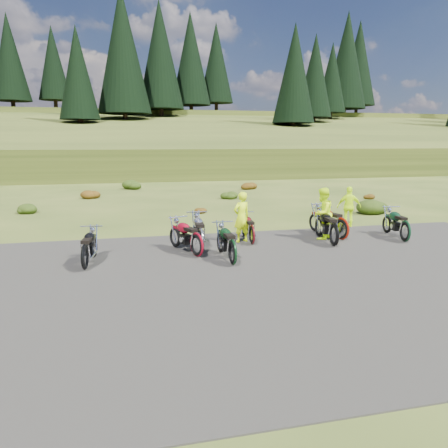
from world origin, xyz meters
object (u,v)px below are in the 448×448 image
object	(u,v)px
motorcycle_0	(85,270)
motorcycle_3	(201,253)
person_middle	(242,218)
motorcycle_7	(404,242)

from	to	relation	value
motorcycle_0	motorcycle_3	xyz separation A→B (m)	(3.60, 1.18, 0.00)
motorcycle_3	person_middle	size ratio (longest dim) A/B	1.25
motorcycle_3	motorcycle_7	xyz separation A→B (m)	(7.51, -0.21, 0.00)
motorcycle_0	motorcycle_7	xyz separation A→B (m)	(11.11, 0.97, 0.00)
motorcycle_7	motorcycle_0	bearing A→B (deg)	103.80
motorcycle_0	person_middle	xyz separation A→B (m)	(5.30, 2.36, 0.91)
person_middle	motorcycle_0	bearing A→B (deg)	4.94
motorcycle_7	person_middle	xyz separation A→B (m)	(-5.81, 1.39, 0.91)
motorcycle_0	motorcycle_3	bearing A→B (deg)	-63.88
motorcycle_7	motorcycle_3	bearing A→B (deg)	97.18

